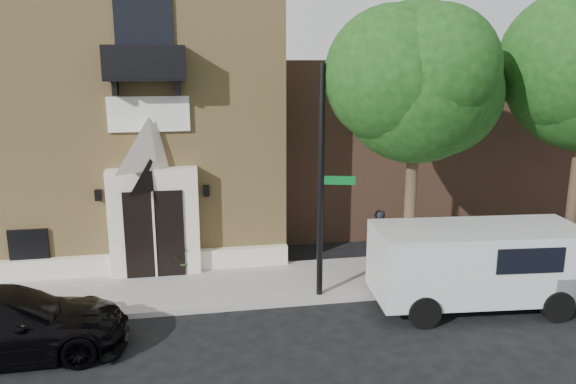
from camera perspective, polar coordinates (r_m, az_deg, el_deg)
The scene contains 13 objects.
ground at distance 15.04m, azimuth -9.69°, elevation -12.16°, with size 120.00×120.00×0.00m, color black.
sidewalk at distance 16.40m, azimuth -6.23°, elevation -9.52°, with size 42.00×3.00×0.15m, color gray.
church at distance 21.84m, azimuth -18.39°, elevation 7.95°, with size 12.20×11.01×9.30m.
neighbour_building at distance 25.76m, azimuth 17.58°, elevation 5.51°, with size 18.00×8.00×6.40m, color brown.
street_tree_left at distance 15.17m, azimuth 13.17°, elevation 10.88°, with size 4.97×4.38×7.77m.
black_sedan at distance 14.08m, azimuth -26.94°, elevation -11.89°, with size 2.15×5.28×1.53m, color black.
cargo_van at distance 15.66m, azimuth 19.30°, elevation -6.82°, with size 5.56×2.64×2.20m.
street_sign at distance 14.73m, azimuth 3.43°, elevation 0.92°, with size 0.96×1.12×6.19m.
fire_hydrant at distance 16.12m, azimuth 9.83°, elevation -8.43°, with size 0.41×0.33×0.71m.
dumpster at distance 17.28m, azimuth 17.09°, elevation -6.20°, with size 2.24×1.60×1.32m.
planter at distance 17.30m, azimuth -10.54°, elevation -6.77°, with size 0.71×0.61×0.79m, color #3E582C.
pedestrian_near at distance 17.35m, azimuth 9.09°, elevation -4.79°, with size 0.68×0.44×1.86m, color black.
pedestrian_far at distance 19.18m, azimuth 23.30°, elevation -4.53°, with size 0.73×0.57×1.50m, color #312820.
Camera 1 is at (0.07, -13.60, 6.41)m, focal length 35.00 mm.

